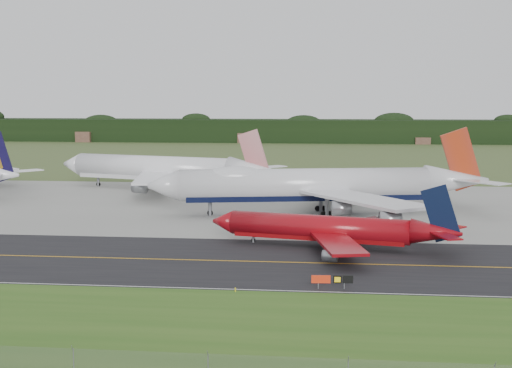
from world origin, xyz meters
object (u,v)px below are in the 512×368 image
(jet_ba_747, at_px, (317,185))
(jet_star_tail, at_px, (163,169))
(jet_red_737, at_px, (332,229))
(taxiway_sign, at_px, (332,279))

(jet_ba_747, distance_m, jet_star_tail, 53.45)
(jet_ba_747, relative_size, jet_star_tail, 1.16)
(jet_ba_747, bearing_deg, jet_star_tail, 139.34)
(jet_ba_747, height_order, jet_red_737, jet_ba_747)
(jet_star_tail, bearing_deg, jet_ba_747, -40.66)
(jet_ba_747, height_order, taxiway_sign, jet_ba_747)
(jet_ba_747, height_order, jet_star_tail, jet_ba_747)
(jet_ba_747, relative_size, jet_red_737, 1.75)
(jet_red_737, bearing_deg, taxiway_sign, -90.05)
(jet_red_737, height_order, jet_star_tail, jet_star_tail)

